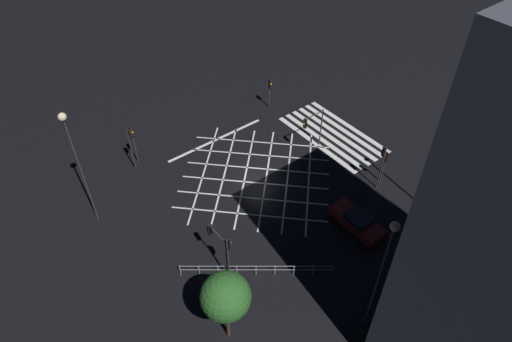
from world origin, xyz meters
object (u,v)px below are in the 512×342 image
object	(u,v)px
traffic_light_sw_main	(382,159)
street_tree_near	(226,297)
traffic_light_ne_main	(133,137)
waiting_car	(357,221)
traffic_light_se_main	(270,87)
street_lamp_west	(445,150)
street_lamp_east	(73,147)
traffic_light_nw_main	(217,241)
street_lamp_far	(385,259)
traffic_light_ne_cross	(130,141)
traffic_light_sw_cross	(384,161)
traffic_light_nw_cross	(229,251)
traffic_light_median_south	(312,124)

from	to	relation	value
traffic_light_sw_main	street_tree_near	distance (m)	18.11
traffic_light_ne_main	waiting_car	bearing A→B (deg)	29.78
traffic_light_se_main	street_lamp_west	xyz separation A→B (m)	(-18.81, -1.00, 3.71)
traffic_light_sw_main	traffic_light_ne_main	size ratio (longest dim) A/B	1.11
traffic_light_ne_main	street_lamp_east	distance (m)	8.47
traffic_light_nw_main	street_lamp_east	world-z (taller)	street_lamp_east
street_lamp_far	traffic_light_ne_cross	bearing A→B (deg)	11.55
traffic_light_se_main	waiting_car	world-z (taller)	traffic_light_se_main
traffic_light_ne_main	street_lamp_far	bearing A→B (deg)	9.96
traffic_light_sw_main	traffic_light_sw_cross	bearing A→B (deg)	-72.06
traffic_light_ne_cross	street_lamp_west	bearing A→B (deg)	-48.78
traffic_light_ne_cross	street_lamp_far	xyz separation A→B (m)	(-22.84, -4.67, 4.01)
traffic_light_ne_cross	traffic_light_nw_cross	world-z (taller)	traffic_light_nw_cross
traffic_light_sw_cross	street_lamp_west	world-z (taller)	street_lamp_west
traffic_light_nw_main	traffic_light_sw_cross	world-z (taller)	traffic_light_nw_main
traffic_light_sw_cross	street_tree_near	size ratio (longest dim) A/B	0.55
street_lamp_west	traffic_light_nw_main	bearing A→B (deg)	71.94
traffic_light_sw_cross	waiting_car	xyz separation A→B (m)	(-2.26, 5.36, -1.76)
traffic_light_sw_main	waiting_car	xyz separation A→B (m)	(-2.02, 4.62, -2.54)
street_lamp_west	street_tree_near	xyz separation A→B (m)	(0.72, 19.05, -1.67)
traffic_light_ne_main	traffic_light_se_main	bearing A→B (deg)	87.79
traffic_light_nw_cross	street_lamp_east	bearing A→B (deg)	114.69
traffic_light_nw_cross	traffic_light_sw_main	distance (m)	15.22
traffic_light_ne_main	traffic_light_sw_main	bearing A→B (deg)	43.47
street_lamp_east	street_lamp_west	size ratio (longest dim) A/B	1.08
traffic_light_median_south	traffic_light_sw_main	distance (m)	7.22
traffic_light_ne_main	street_lamp_far	world-z (taller)	street_lamp_far
traffic_light_nw_cross	traffic_light_median_south	xyz separation A→B (m)	(7.05, -14.13, -0.19)
traffic_light_nw_cross	traffic_light_median_south	distance (m)	15.79
traffic_light_nw_cross	traffic_light_sw_main	bearing A→B (deg)	-0.32
traffic_light_se_main	street_lamp_west	size ratio (longest dim) A/B	0.36
traffic_light_ne_cross	traffic_light_median_south	distance (m)	15.92
street_lamp_west	traffic_light_sw_cross	bearing A→B (deg)	7.27
traffic_light_sw_cross	traffic_light_sw_main	world-z (taller)	traffic_light_sw_main
traffic_light_sw_cross	waiting_car	world-z (taller)	traffic_light_sw_cross
traffic_light_nw_main	traffic_light_sw_main	xyz separation A→B (m)	(-1.39, -15.29, 0.20)
street_tree_near	waiting_car	xyz separation A→B (m)	(1.28, -13.14, -3.87)
traffic_light_se_main	waiting_car	distance (m)	17.61
traffic_light_nw_main	traffic_light_se_main	bearing A→B (deg)	-49.29
traffic_light_se_main	traffic_light_ne_main	bearing A→B (deg)	-92.21
street_lamp_east	street_lamp_far	bearing A→B (deg)	-152.90
traffic_light_ne_main	waiting_car	size ratio (longest dim) A/B	0.87
traffic_light_sw_cross	traffic_light_sw_main	distance (m)	1.10
traffic_light_sw_cross	traffic_light_ne_main	distance (m)	21.53
traffic_light_ne_main	street_lamp_west	size ratio (longest dim) A/B	0.42
traffic_light_median_south	traffic_light_sw_main	xyz separation A→B (m)	(-7.14, -1.09, 0.19)
traffic_light_median_south	waiting_car	size ratio (longest dim) A/B	0.88
traffic_light_se_main	waiting_car	size ratio (longest dim) A/B	0.74
traffic_light_sw_main	traffic_light_se_main	bearing A→B (deg)	-1.12
traffic_light_nw_main	traffic_light_nw_cross	bearing A→B (deg)	-176.84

